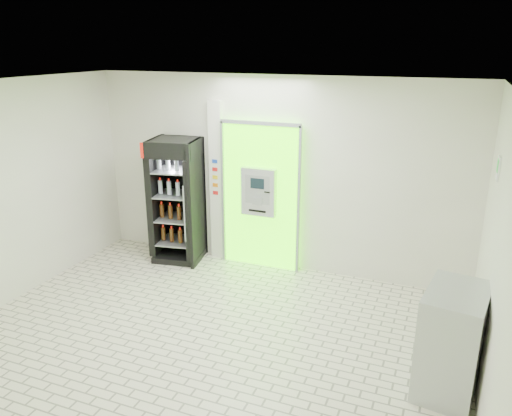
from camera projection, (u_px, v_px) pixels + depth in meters
The scene contains 7 objects.
ground at pixel (203, 345), 5.95m from camera, with size 6.00×6.00×0.00m, color beige.
room_shell at pixel (198, 198), 5.37m from camera, with size 6.00×6.00×6.00m.
atm_assembly at pixel (261, 195), 7.78m from camera, with size 1.30×0.24×2.33m.
pillar at pixel (217, 182), 8.05m from camera, with size 0.22×0.11×2.60m.
beverage_cooler at pixel (178, 203), 8.10m from camera, with size 0.86×0.81×2.01m.
steel_cabinet at pixel (451, 341), 5.03m from camera, with size 0.69×0.92×1.13m.
exit_sign at pixel (498, 168), 5.47m from camera, with size 0.02×0.22×0.26m.
Camera 1 is at (2.48, -4.54, 3.42)m, focal length 35.00 mm.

